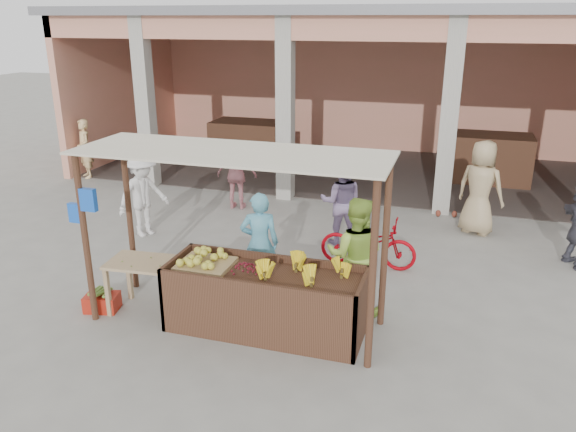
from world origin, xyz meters
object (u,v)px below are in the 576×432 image
(vendor_blue, at_px, (260,240))
(vendor_green, at_px, (356,253))
(red_crate, at_px, (102,302))
(fruit_stall, at_px, (265,302))
(motorcycle, at_px, (368,242))
(side_table, at_px, (144,270))

(vendor_blue, distance_m, vendor_green, 1.47)
(red_crate, xyz_separation_m, vendor_green, (3.43, 1.06, 0.77))
(fruit_stall, bearing_deg, vendor_blue, 113.64)
(vendor_green, relative_size, motorcycle, 1.06)
(side_table, xyz_separation_m, red_crate, (-0.63, -0.16, -0.52))
(fruit_stall, bearing_deg, red_crate, -175.37)
(vendor_blue, relative_size, motorcycle, 1.01)
(fruit_stall, relative_size, vendor_blue, 1.54)
(red_crate, height_order, vendor_green, vendor_green)
(red_crate, relative_size, vendor_green, 0.26)
(side_table, height_order, vendor_blue, vendor_blue)
(vendor_blue, bearing_deg, fruit_stall, 94.72)
(side_table, xyz_separation_m, vendor_green, (2.80, 0.90, 0.25))
(fruit_stall, relative_size, red_crate, 5.70)
(side_table, distance_m, vendor_blue, 1.71)
(fruit_stall, bearing_deg, side_table, -178.75)
(red_crate, distance_m, motorcycle, 4.27)
(vendor_blue, bearing_deg, vendor_green, 155.43)
(motorcycle, bearing_deg, vendor_blue, 135.81)
(vendor_green, xyz_separation_m, motorcycle, (-0.06, 1.55, -0.45))
(side_table, xyz_separation_m, vendor_blue, (1.34, 1.04, 0.20))
(vendor_green, height_order, motorcycle, vendor_green)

